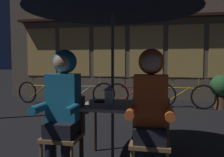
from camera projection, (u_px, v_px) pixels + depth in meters
cafe_table at (113, 112)px, 2.93m from camera, size 0.72×0.72×0.74m
lantern at (109, 95)px, 2.85m from camera, size 0.11×0.11×0.23m
chair_left at (65, 130)px, 2.68m from camera, size 0.40×0.40×0.87m
chair_right at (150, 135)px, 2.49m from camera, size 0.40×0.40×0.87m
person_left_hooded at (63, 100)px, 2.59m from camera, size 0.45×0.56×1.40m
person_right_hooded at (151, 103)px, 2.41m from camera, size 0.45×0.56×1.40m
shopfront_building at (147, 8)px, 8.01m from camera, size 10.00×0.93×6.20m
bicycle_nearest at (41, 92)px, 7.01m from camera, size 1.67×0.32×0.84m
bicycle_second at (86, 93)px, 6.80m from camera, size 1.64×0.44×0.84m
bicycle_third at (135, 94)px, 6.58m from camera, size 1.68×0.15×0.84m
bicycle_fourth at (183, 95)px, 6.38m from camera, size 1.67×0.27×0.84m
book at (103, 101)px, 3.06m from camera, size 0.21×0.15×0.02m
potted_plant at (222, 89)px, 6.24m from camera, size 0.60×0.60×0.92m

